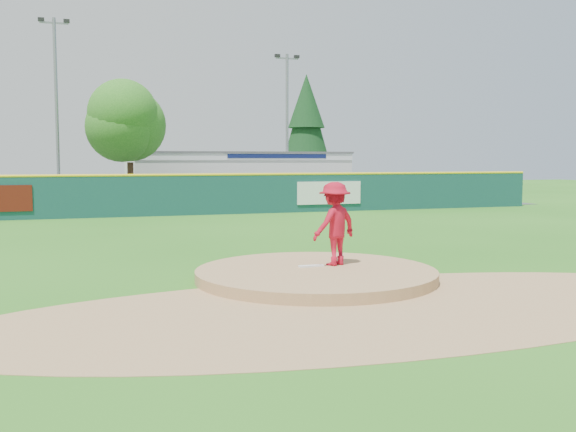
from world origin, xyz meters
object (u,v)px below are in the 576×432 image
object	(u,v)px
pool_building_grp	(235,175)
deciduous_tree	(130,129)
van	(198,194)
light_pole_left	(56,103)
light_pole_right	(287,119)
pitcher	(335,224)
conifer_tree	(306,125)

from	to	relation	value
pool_building_grp	deciduous_tree	xyz separation A→B (m)	(-8.00, -6.99, 2.89)
van	light_pole_left	distance (m)	9.85
deciduous_tree	light_pole_right	size ratio (longest dim) A/B	0.74
deciduous_tree	light_pole_left	bearing A→B (deg)	153.43
van	light_pole_left	xyz separation A→B (m)	(-7.82, 2.68, 5.36)
light_pole_right	deciduous_tree	bearing A→B (deg)	-160.02
light_pole_left	light_pole_right	xyz separation A→B (m)	(15.00, 2.00, -0.51)
pool_building_grp	light_pole_left	distance (m)	13.72
van	light_pole_right	xyz separation A→B (m)	(7.18, 4.68, 4.85)
pitcher	light_pole_right	distance (m)	30.12
conifer_tree	light_pole_right	size ratio (longest dim) A/B	0.95
deciduous_tree	light_pole_left	world-z (taller)	light_pole_left
conifer_tree	light_pole_right	distance (m)	8.06
light_pole_right	van	bearing A→B (deg)	-146.89
van	pool_building_grp	size ratio (longest dim) A/B	0.32
pitcher	light_pole_left	xyz separation A→B (m)	(-6.62, 26.61, 4.82)
pitcher	pool_building_grp	bearing A→B (deg)	-123.09
van	conifer_tree	world-z (taller)	conifer_tree
conifer_tree	light_pole_right	world-z (taller)	light_pole_right
conifer_tree	light_pole_right	xyz separation A→B (m)	(-4.00, -7.00, 0.00)
deciduous_tree	light_pole_right	xyz separation A→B (m)	(11.00, 4.00, 0.99)
light_pole_right	conifer_tree	bearing A→B (deg)	60.26
pitcher	light_pole_left	distance (m)	27.84
pitcher	light_pole_right	xyz separation A→B (m)	(8.38, 28.61, 4.31)
van	light_pole_left	bearing A→B (deg)	76.57
pool_building_grp	conifer_tree	world-z (taller)	conifer_tree
van	light_pole_right	world-z (taller)	light_pole_right
pitcher	light_pole_right	world-z (taller)	light_pole_right
pool_building_grp	pitcher	bearing A→B (deg)	-99.66
pool_building_grp	light_pole_right	world-z (taller)	light_pole_right
van	pool_building_grp	world-z (taller)	pool_building_grp
pitcher	conifer_tree	world-z (taller)	conifer_tree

